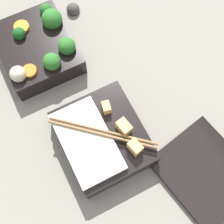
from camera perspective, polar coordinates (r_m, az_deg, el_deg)
name	(u,v)px	position (r m, az deg, el deg)	size (l,w,h in m)	color
ground_plane	(72,91)	(0.66, -7.37, 3.74)	(3.00, 3.00, 0.00)	gray
bento_tray_vegetable	(39,48)	(0.69, -13.22, 11.38)	(0.17, 0.15, 0.08)	black
bento_tray_rice	(102,138)	(0.59, -1.87, -4.86)	(0.17, 0.16, 0.07)	black
bento_lid	(205,172)	(0.63, 16.61, -10.54)	(0.17, 0.15, 0.01)	black
pebble_0	(73,9)	(0.76, -7.13, 18.14)	(0.03, 0.03, 0.03)	#474442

